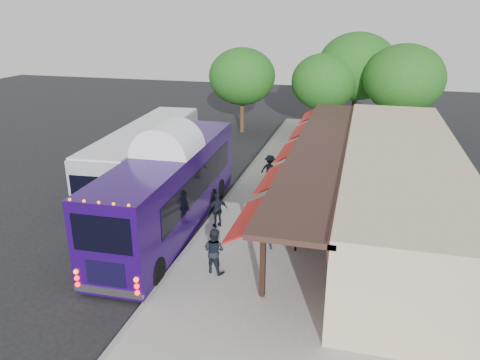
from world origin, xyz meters
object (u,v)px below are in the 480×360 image
Objects in this scene: city_bus at (146,153)px; ped_d at (270,170)px; coach_bus at (170,185)px; ped_a at (268,230)px; ped_b at (214,251)px; sign_board at (296,232)px; ped_c at (218,210)px.

city_bus is 7.03m from ped_d.
coach_bus is 7.27× the size of ped_d.
coach_bus is 7.28× the size of ped_a.
ped_b is 9.81m from ped_d.
city_bus is at bearing 129.63° from sign_board.
ped_a reaches higher than sign_board.
ped_a is 2.78m from ped_b.
coach_bus reaches higher than ped_d.
city_bus is at bearing 25.34° from ped_d.
ped_d is at bearing 6.95° from city_bus.
ped_b is at bearing -136.73° from ped_a.
ped_b is (3.15, -3.44, -1.06)m from coach_bus.
city_bus reaches higher than ped_c.
ped_c is at bearing 138.22° from ped_a.
ped_a is 1.00× the size of ped_d.
ped_a is (8.29, -6.19, -0.81)m from city_bus.
ped_a is at bearing 115.29° from ped_d.
city_bus reaches higher than sign_board.
ped_c is at bearing 142.48° from sign_board.
ped_d is (1.16, 6.06, 0.03)m from ped_c.
ped_c is (5.69, -4.75, -0.83)m from city_bus.
sign_board is at bearing 119.74° from ped_c.
sign_board is at bearing -121.50° from ped_b.
ped_c is at bearing 93.64° from ped_d.
city_bus is 6.95× the size of ped_b.
ped_c is (-1.04, 3.74, -0.07)m from ped_b.
ped_b reaches higher than ped_d.
coach_bus is 4.96m from ped_a.
coach_bus reaches higher than ped_c.
coach_bus is 6.03m from sign_board.
ped_a is (4.70, -1.14, -1.10)m from coach_bus.
ped_b reaches higher than ped_a.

